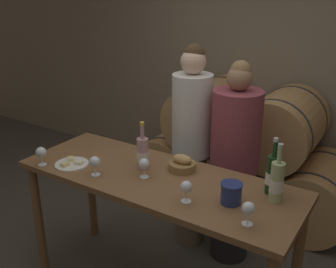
% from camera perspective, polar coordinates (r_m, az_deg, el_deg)
% --- Properties ---
extents(stone_wall_back, '(10.00, 0.12, 3.20)m').
position_cam_1_polar(stone_wall_back, '(4.15, 14.59, 13.10)').
color(stone_wall_back, gray).
rests_on(stone_wall_back, ground_plane).
extents(barrel_stack, '(2.14, 0.82, 1.24)m').
position_cam_1_polar(barrel_stack, '(3.94, 10.69, -2.85)').
color(barrel_stack, tan).
rests_on(barrel_stack, ground_plane).
extents(tasting_table, '(1.89, 0.69, 0.95)m').
position_cam_1_polar(tasting_table, '(2.63, -1.65, -8.56)').
color(tasting_table, brown).
rests_on(tasting_table, ground_plane).
extents(person_left, '(0.32, 0.32, 1.71)m').
position_cam_1_polar(person_left, '(3.19, 3.40, -1.93)').
color(person_left, '#756651').
rests_on(person_left, ground_plane).
extents(person_right, '(0.37, 0.37, 1.62)m').
position_cam_1_polar(person_right, '(3.07, 9.53, -4.53)').
color(person_right, '#232326').
rests_on(person_right, ground_plane).
extents(wine_bottle_red, '(0.08, 0.08, 0.35)m').
position_cam_1_polar(wine_bottle_red, '(2.40, 14.92, -5.70)').
color(wine_bottle_red, '#193819').
rests_on(wine_bottle_red, tasting_table).
extents(wine_bottle_white, '(0.08, 0.08, 0.36)m').
position_cam_1_polar(wine_bottle_white, '(2.32, 15.50, -6.71)').
color(wine_bottle_white, '#ADBC7F').
rests_on(wine_bottle_white, tasting_table).
extents(wine_bottle_rose, '(0.08, 0.08, 0.33)m').
position_cam_1_polar(wine_bottle_rose, '(2.63, -3.69, -2.82)').
color(wine_bottle_rose, '#BC8E93').
rests_on(wine_bottle_rose, tasting_table).
extents(blue_crock, '(0.13, 0.13, 0.12)m').
position_cam_1_polar(blue_crock, '(2.28, 9.16, -8.36)').
color(blue_crock, navy).
rests_on(blue_crock, tasting_table).
extents(bread_basket, '(0.18, 0.18, 0.11)m').
position_cam_1_polar(bread_basket, '(2.64, 2.08, -4.41)').
color(bread_basket, olive).
rests_on(bread_basket, tasting_table).
extents(cheese_plate, '(0.23, 0.23, 0.04)m').
position_cam_1_polar(cheese_plate, '(2.80, -13.79, -4.23)').
color(cheese_plate, white).
rests_on(cheese_plate, tasting_table).
extents(wine_glass_far_left, '(0.07, 0.07, 0.13)m').
position_cam_1_polar(wine_glass_far_left, '(2.83, -17.96, -2.58)').
color(wine_glass_far_left, white).
rests_on(wine_glass_far_left, tasting_table).
extents(wine_glass_left, '(0.07, 0.07, 0.13)m').
position_cam_1_polar(wine_glass_left, '(2.59, -10.58, -4.05)').
color(wine_glass_left, white).
rests_on(wine_glass_left, tasting_table).
extents(wine_glass_center, '(0.07, 0.07, 0.13)m').
position_cam_1_polar(wine_glass_center, '(2.52, -3.49, -4.42)').
color(wine_glass_center, white).
rests_on(wine_glass_center, tasting_table).
extents(wine_glass_right, '(0.07, 0.07, 0.13)m').
position_cam_1_polar(wine_glass_right, '(2.25, 2.67, -7.76)').
color(wine_glass_right, white).
rests_on(wine_glass_right, tasting_table).
extents(wine_glass_far_right, '(0.07, 0.07, 0.13)m').
position_cam_1_polar(wine_glass_far_right, '(2.09, 11.60, -10.62)').
color(wine_glass_far_right, white).
rests_on(wine_glass_far_right, tasting_table).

